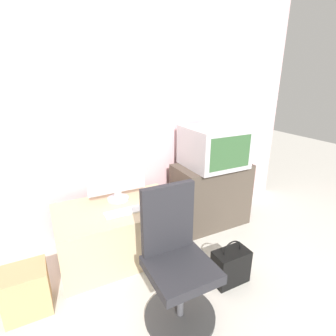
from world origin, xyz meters
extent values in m
plane|color=beige|center=(0.00, 0.00, 0.00)|extent=(12.00, 12.00, 0.00)
cube|color=beige|center=(0.00, 1.32, 1.30)|extent=(4.40, 0.05, 2.60)
cube|color=#CCB289|center=(-0.22, 0.85, 0.25)|extent=(1.12, 0.69, 0.51)
cube|color=#4C4238|center=(0.90, 0.94, 0.36)|extent=(0.83, 0.47, 0.72)
cylinder|color=silver|center=(-0.16, 1.00, 0.52)|extent=(0.21, 0.21, 0.02)
cylinder|color=silver|center=(-0.16, 1.00, 0.56)|extent=(0.07, 0.07, 0.07)
cube|color=silver|center=(-0.16, 1.00, 0.79)|extent=(0.56, 0.01, 0.40)
cube|color=silver|center=(-0.16, 1.00, 0.79)|extent=(0.53, 0.02, 0.38)
cube|color=white|center=(-0.20, 0.72, 0.52)|extent=(0.33, 0.12, 0.01)
ellipsoid|color=silver|center=(0.04, 0.74, 0.53)|extent=(0.07, 0.04, 0.04)
cube|color=#B7B7BC|center=(0.90, 0.93, 0.93)|extent=(0.60, 0.56, 0.43)
cube|color=#335B33|center=(0.90, 0.65, 0.93)|extent=(0.49, 0.01, 0.33)
cylinder|color=#333333|center=(-0.05, -0.04, 0.01)|extent=(0.51, 0.51, 0.03)
cylinder|color=#4C4C51|center=(-0.05, -0.04, 0.21)|extent=(0.05, 0.05, 0.36)
cube|color=#28282D|center=(-0.05, -0.04, 0.42)|extent=(0.43, 0.43, 0.07)
cube|color=#28282D|center=(-0.05, 0.15, 0.71)|extent=(0.39, 0.05, 0.51)
cube|color=tan|center=(-1.02, 0.52, 0.18)|extent=(0.31, 0.26, 0.35)
cube|color=black|center=(0.50, 0.08, 0.15)|extent=(0.30, 0.17, 0.29)
torus|color=black|center=(0.50, 0.08, 0.31)|extent=(0.18, 0.01, 0.18)
camera|label=1|loc=(-0.78, -1.28, 1.65)|focal=28.00mm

